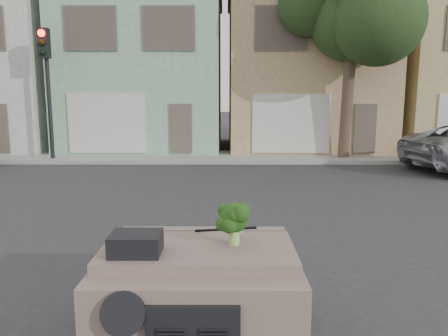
{
  "coord_description": "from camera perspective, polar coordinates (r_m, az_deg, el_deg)",
  "views": [
    {
      "loc": [
        0.27,
        -7.32,
        2.62
      ],
      "look_at": [
        0.25,
        0.5,
        1.3
      ],
      "focal_mm": 35.0,
      "sensor_mm": 36.0,
      "label": 1
    }
  ],
  "objects": [
    {
      "name": "ground_plane",
      "position": [
        7.78,
        -1.87,
        -10.1
      ],
      "size": [
        120.0,
        120.0,
        0.0
      ],
      "primitive_type": "plane",
      "color": "#303033",
      "rests_on": "ground"
    },
    {
      "name": "sidewalk",
      "position": [
        18.01,
        -0.69,
        1.45
      ],
      "size": [
        40.0,
        3.0,
        0.15
      ],
      "primitive_type": "cube",
      "color": "gray",
      "rests_on": "ground"
    },
    {
      "name": "townhouse_mint",
      "position": [
        22.18,
        -9.85,
        12.43
      ],
      "size": [
        7.2,
        8.2,
        7.55
      ],
      "primitive_type": "cube",
      "color": "#87B290",
      "rests_on": "ground"
    },
    {
      "name": "townhouse_tan",
      "position": [
        22.17,
        10.1,
        12.42
      ],
      "size": [
        7.2,
        8.2,
        7.55
      ],
      "primitive_type": "cube",
      "color": "tan",
      "rests_on": "ground"
    },
    {
      "name": "traffic_signal",
      "position": [
        18.13,
        -22.02,
        8.67
      ],
      "size": [
        0.4,
        0.4,
        5.1
      ],
      "primitive_type": "cube",
      "color": "black",
      "rests_on": "ground"
    },
    {
      "name": "tree_near",
      "position": [
        17.84,
        16.07,
        14.46
      ],
      "size": [
        4.4,
        4.0,
        8.5
      ],
      "primitive_type": "cube",
      "color": "#253B1A",
      "rests_on": "ground"
    },
    {
      "name": "car_dashboard",
      "position": [
        4.8,
        -3.21,
        -15.88
      ],
      "size": [
        2.0,
        1.8,
        1.12
      ],
      "primitive_type": "cube",
      "color": "#7D645B",
      "rests_on": "ground"
    },
    {
      "name": "instrument_hump",
      "position": [
        4.3,
        -11.43,
        -9.64
      ],
      "size": [
        0.48,
        0.38,
        0.2
      ],
      "primitive_type": "cube",
      "color": "black",
      "rests_on": "car_dashboard"
    },
    {
      "name": "wiper_arm",
      "position": [
        4.93,
        0.26,
        -7.99
      ],
      "size": [
        0.69,
        0.15,
        0.02
      ],
      "primitive_type": "cube",
      "rotation": [
        0.0,
        0.0,
        0.17
      ],
      "color": "black",
      "rests_on": "car_dashboard"
    },
    {
      "name": "broccoli",
      "position": [
        4.43,
        1.33,
        -7.25
      ],
      "size": [
        0.5,
        0.5,
        0.44
      ],
      "primitive_type": "cube",
      "rotation": [
        0.0,
        0.0,
        2.24
      ],
      "color": "#18360E",
      "rests_on": "car_dashboard"
    }
  ]
}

